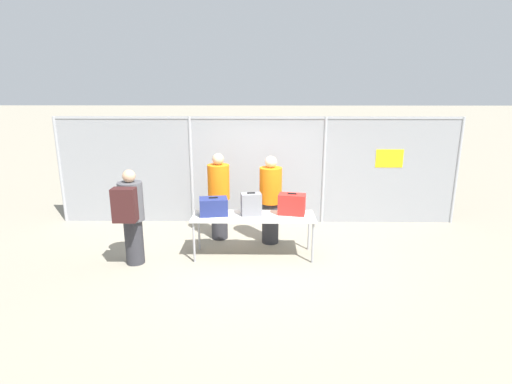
{
  "coord_description": "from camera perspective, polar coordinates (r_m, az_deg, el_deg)",
  "views": [
    {
      "loc": [
        0.08,
        -6.66,
        3.01
      ],
      "look_at": [
        -0.02,
        0.72,
        1.05
      ],
      "focal_mm": 28.0,
      "sensor_mm": 36.0,
      "label": 1
    }
  ],
  "objects": [
    {
      "name": "suitcase_grey",
      "position": [
        7.13,
        -0.69,
        -1.77
      ],
      "size": [
        0.39,
        0.28,
        0.42
      ],
      "color": "slate",
      "rests_on": "inspection_table"
    },
    {
      "name": "inspection_table",
      "position": [
        7.16,
        -0.35,
        -3.83
      ],
      "size": [
        2.19,
        0.7,
        0.77
      ],
      "color": "silver",
      "rests_on": "ground_plane"
    },
    {
      "name": "ground_plane",
      "position": [
        7.31,
        0.05,
        -9.45
      ],
      "size": [
        120.0,
        120.0,
        0.0
      ],
      "primitive_type": "plane",
      "color": "gray"
    },
    {
      "name": "suitcase_navy",
      "position": [
        7.2,
        -6.09,
        -2.07
      ],
      "size": [
        0.54,
        0.41,
        0.33
      ],
      "color": "navy",
      "rests_on": "inspection_table"
    },
    {
      "name": "traveler_hooded",
      "position": [
        7.08,
        -17.45,
        -3.02
      ],
      "size": [
        0.41,
        0.64,
        1.67
      ],
      "rotation": [
        0.0,
        0.0,
        0.26
      ],
      "color": "#2D2D33",
      "rests_on": "ground_plane"
    },
    {
      "name": "security_worker_near",
      "position": [
        7.74,
        2.09,
        -0.99
      ],
      "size": [
        0.43,
        0.43,
        1.74
      ],
      "rotation": [
        0.0,
        0.0,
        3.49
      ],
      "color": "#2D2D33",
      "rests_on": "ground_plane"
    },
    {
      "name": "suitcase_red",
      "position": [
        7.21,
        5.14,
        -1.75
      ],
      "size": [
        0.52,
        0.36,
        0.4
      ],
      "color": "red",
      "rests_on": "inspection_table"
    },
    {
      "name": "security_worker_far",
      "position": [
        7.99,
        -5.32,
        -0.48
      ],
      "size": [
        0.43,
        0.43,
        1.75
      ],
      "rotation": [
        0.0,
        0.0,
        2.7
      ],
      "color": "#2D2D33",
      "rests_on": "ground_plane"
    },
    {
      "name": "utility_trailer",
      "position": [
        11.55,
        5.43,
        1.49
      ],
      "size": [
        3.74,
        1.91,
        0.59
      ],
      "color": "#4C6B47",
      "rests_on": "ground_plane"
    },
    {
      "name": "fence_section",
      "position": [
        8.86,
        0.32,
        3.38
      ],
      "size": [
        8.89,
        0.07,
        2.38
      ],
      "color": "#9EA0A5",
      "rests_on": "ground_plane"
    }
  ]
}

